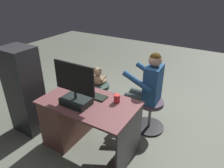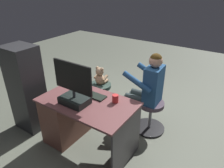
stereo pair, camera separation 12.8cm
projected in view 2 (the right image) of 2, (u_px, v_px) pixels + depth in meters
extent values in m
plane|color=#666B5C|center=(107.00, 129.00, 3.20)|extent=(10.00, 10.00, 0.00)
cube|color=brown|center=(87.00, 102.00, 2.58)|extent=(1.21, 0.71, 0.03)
cube|color=brown|center=(67.00, 115.00, 2.94)|extent=(0.39, 0.65, 0.69)
cube|color=#464146|center=(127.00, 142.00, 2.45)|extent=(0.02, 0.64, 0.69)
cube|color=black|center=(75.00, 100.00, 2.51)|extent=(0.35, 0.24, 0.09)
cylinder|color=#333338|center=(74.00, 94.00, 2.47)|extent=(0.04, 0.04, 0.09)
cube|color=black|center=(73.00, 77.00, 2.37)|extent=(0.55, 0.02, 0.36)
cube|color=black|center=(73.00, 77.00, 2.38)|extent=(0.51, 0.00, 0.32)
cube|color=black|center=(91.00, 94.00, 2.70)|extent=(0.42, 0.14, 0.02)
ellipsoid|color=#2F242A|center=(74.00, 87.00, 2.88)|extent=(0.06, 0.10, 0.04)
cylinder|color=red|center=(115.00, 99.00, 2.53)|extent=(0.08, 0.08, 0.10)
cube|color=black|center=(69.00, 94.00, 2.70)|extent=(0.11, 0.15, 0.02)
cylinder|color=black|center=(101.00, 107.00, 3.73)|extent=(0.48, 0.48, 0.03)
cylinder|color=gray|center=(100.00, 97.00, 3.63)|extent=(0.04, 0.04, 0.39)
cylinder|color=#344940|center=(100.00, 86.00, 3.53)|extent=(0.37, 0.37, 0.06)
ellipsoid|color=tan|center=(100.00, 79.00, 3.48)|extent=(0.17, 0.14, 0.18)
sphere|color=tan|center=(100.00, 72.00, 3.41)|extent=(0.14, 0.14, 0.14)
sphere|color=beige|center=(102.00, 71.00, 3.46)|extent=(0.05, 0.05, 0.05)
sphere|color=tan|center=(102.00, 69.00, 3.36)|extent=(0.06, 0.06, 0.06)
sphere|color=tan|center=(97.00, 68.00, 3.41)|extent=(0.06, 0.06, 0.06)
cylinder|color=tan|center=(105.00, 78.00, 3.44)|extent=(0.05, 0.14, 0.09)
cylinder|color=tan|center=(97.00, 76.00, 3.53)|extent=(0.05, 0.14, 0.09)
cylinder|color=tan|center=(105.00, 81.00, 3.55)|extent=(0.06, 0.11, 0.06)
cylinder|color=tan|center=(101.00, 80.00, 3.60)|extent=(0.06, 0.11, 0.06)
cylinder|color=black|center=(149.00, 128.00, 3.21)|extent=(0.47, 0.47, 0.03)
cylinder|color=gray|center=(150.00, 117.00, 3.12)|extent=(0.04, 0.04, 0.39)
cylinder|color=#50404F|center=(151.00, 104.00, 3.02)|extent=(0.37, 0.37, 0.06)
cube|color=#265082|center=(153.00, 85.00, 2.88)|extent=(0.21, 0.33, 0.55)
sphere|color=tan|center=(156.00, 61.00, 2.72)|extent=(0.18, 0.18, 0.18)
sphere|color=#493212|center=(156.00, 60.00, 2.71)|extent=(0.17, 0.17, 0.17)
cylinder|color=#265082|center=(137.00, 82.00, 2.78)|extent=(0.43, 0.10, 0.26)
cylinder|color=#265082|center=(150.00, 73.00, 3.07)|extent=(0.43, 0.10, 0.26)
cylinder|color=#2E3A3A|center=(137.00, 99.00, 3.03)|extent=(0.39, 0.13, 0.11)
cylinder|color=#2E3A3A|center=(126.00, 110.00, 3.25)|extent=(0.10, 0.10, 0.48)
cylinder|color=#2E3A3A|center=(143.00, 95.00, 3.16)|extent=(0.39, 0.13, 0.11)
cylinder|color=#2E3A3A|center=(132.00, 105.00, 3.38)|extent=(0.10, 0.10, 0.48)
cube|color=#2A2A2D|center=(27.00, 89.00, 3.01)|extent=(0.44, 0.36, 1.29)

